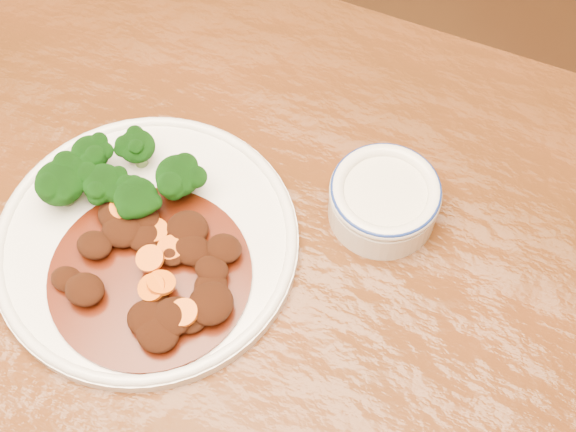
% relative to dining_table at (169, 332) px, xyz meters
% --- Properties ---
extents(dining_table, '(1.50, 0.90, 0.75)m').
position_rel_dining_table_xyz_m(dining_table, '(0.00, 0.00, 0.00)').
color(dining_table, '#54260E').
rests_on(dining_table, ground).
extents(dinner_plate, '(0.31, 0.31, 0.02)m').
position_rel_dining_table_xyz_m(dinner_plate, '(-0.04, 0.05, 0.09)').
color(dinner_plate, white).
rests_on(dinner_plate, dining_table).
extents(broccoli_florets, '(0.15, 0.12, 0.05)m').
position_rel_dining_table_xyz_m(broccoli_florets, '(-0.09, 0.09, 0.13)').
color(broccoli_florets, '#6D924B').
rests_on(broccoli_florets, dinner_plate).
extents(mince_stew, '(0.20, 0.20, 0.03)m').
position_rel_dining_table_xyz_m(mince_stew, '(-0.01, 0.02, 0.11)').
color(mince_stew, '#451107').
rests_on(mince_stew, dinner_plate).
extents(dip_bowl, '(0.11, 0.11, 0.05)m').
position_rel_dining_table_xyz_m(dip_bowl, '(0.17, 0.18, 0.11)').
color(dip_bowl, silver).
rests_on(dip_bowl, dining_table).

